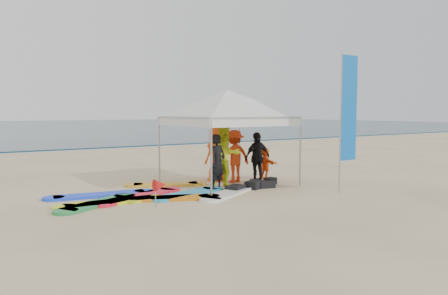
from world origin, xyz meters
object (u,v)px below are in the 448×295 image
person_black_a (218,162)px  surfboard_spread (150,196)px  person_orange_a (234,156)px  person_seated (265,163)px  person_black_b (257,157)px  marker_pennant (160,185)px  person_orange_b (217,153)px  canopy_tent (228,90)px  person_yellow (226,155)px  feather_flag (348,110)px

person_black_a → surfboard_spread: 2.10m
person_orange_a → person_seated: (1.18, -0.05, -0.30)m
person_black_b → marker_pennant: size_ratio=2.42×
person_seated → marker_pennant: (-4.60, -1.87, -0.01)m
person_orange_b → person_seated: (1.50, -0.55, -0.38)m
canopy_tent → marker_pennant: bearing=-151.0°
person_yellow → canopy_tent: canopy_tent is taller
person_black_b → person_orange_b: bearing=-47.0°
person_seated → surfboard_spread: size_ratio=0.19×
marker_pennant → person_orange_a: bearing=29.4°
person_yellow → person_black_b: 1.38m
surfboard_spread → person_orange_a: bearing=13.4°
person_orange_b → surfboard_spread: bearing=10.2°
person_orange_b → feather_flag: bearing=104.7°
person_orange_a → person_orange_b: 0.60m
person_yellow → marker_pennant: size_ratio=2.93×
marker_pennant → surfboard_spread: bearing=77.1°
person_orange_b → person_black_b: bearing=119.9°
person_black_b → person_seated: size_ratio=1.54×
person_black_a → feather_flag: bearing=-60.8°
person_seated → feather_flag: size_ratio=0.27×
person_orange_a → person_black_b: 0.70m
person_orange_a → canopy_tent: bearing=34.9°
person_black_b → marker_pennant: bearing=20.2°
person_black_a → person_orange_b: 1.66m
person_black_b → person_orange_b: size_ratio=0.88×
person_seated → canopy_tent: size_ratio=0.24×
person_orange_a → feather_flag: size_ratio=0.43×
surfboard_spread → person_yellow: bearing=1.5°
person_orange_b → person_black_a: bearing=44.3°
person_black_a → person_seated: 2.54m
person_orange_b → feather_flag: feather_flag is taller
person_black_a → person_black_b: size_ratio=1.00×
person_black_a → person_orange_a: bearing=13.7°
person_orange_b → surfboard_spread: person_orange_b is taller
canopy_tent → marker_pennant: canopy_tent is taller
person_seated → person_black_b: bearing=124.6°
person_seated → feather_flag: feather_flag is taller
person_orange_a → person_orange_b: (-0.32, 0.50, 0.08)m
person_yellow → feather_flag: feather_flag is taller
person_black_b → marker_pennant: 4.26m
person_black_b → person_seated: person_black_b is taller
canopy_tent → surfboard_spread: canopy_tent is taller
person_black_a → person_orange_a: size_ratio=0.97×
person_orange_a → marker_pennant: 3.94m
marker_pennant → person_black_b: bearing=20.6°
person_orange_b → person_seated: bearing=146.2°
canopy_tent → feather_flag: (2.03, -2.76, -0.58)m
person_black_a → person_yellow: 0.49m
person_black_a → person_orange_a: person_orange_a is taller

